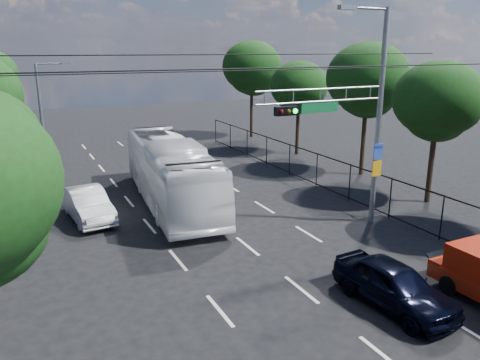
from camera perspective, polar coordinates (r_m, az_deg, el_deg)
ground at (r=13.68m, az=17.30°, el=-19.93°), size 120.00×120.00×0.00m
lane_markings at (r=24.53m, az=-5.46°, el=-2.95°), size 6.12×38.00×0.01m
signal_mast at (r=20.85m, az=14.18°, el=8.14°), size 6.43×0.39×9.50m
streetlight_left at (r=30.10m, az=-22.72°, el=7.09°), size 2.09×0.22×7.08m
utility_wires at (r=18.50m, az=-0.19°, el=13.90°), size 22.00×5.04×0.74m
fence_right at (r=26.28m, az=11.63°, el=0.41°), size 0.06×34.03×2.00m
tree_right_b at (r=25.75m, az=22.94°, el=8.32°), size 4.50×4.50×7.31m
tree_right_c at (r=30.35m, az=15.25°, el=11.22°), size 5.10×5.10×8.29m
tree_right_d at (r=35.76m, az=7.19°, el=10.82°), size 4.32×4.32×7.02m
tree_right_e at (r=42.69m, az=1.46°, el=13.16°), size 5.28×5.28×8.58m
navy_hatchback at (r=15.66m, az=18.26°, el=-12.06°), size 2.00×4.37×1.45m
white_bus at (r=24.48m, az=-8.43°, el=1.00°), size 4.03×12.27×3.36m
white_van at (r=23.23m, az=-18.06°, el=-2.84°), size 2.00×4.63×1.48m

